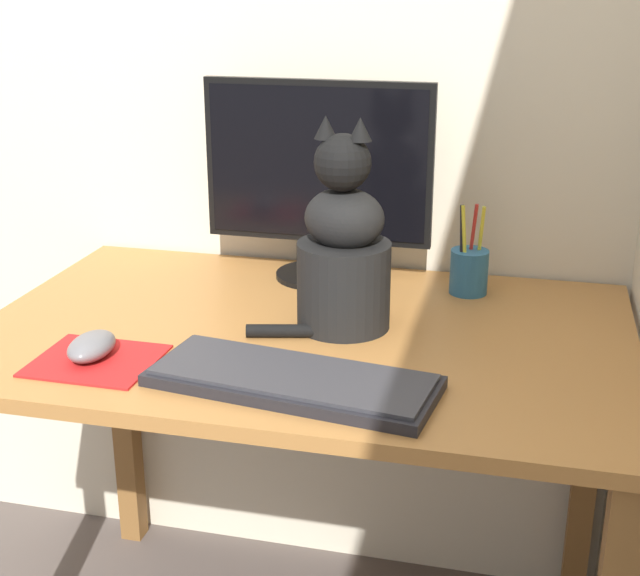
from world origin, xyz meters
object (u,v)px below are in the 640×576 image
pen_cup (469,270)px  computer_mouse_left (92,346)px  monitor (318,175)px  keyboard (293,380)px  cat (343,252)px

pen_cup → computer_mouse_left: bearing=-140.6°
monitor → computer_mouse_left: 0.57m
monitor → pen_cup: size_ratio=2.58×
keyboard → pen_cup: bearing=73.0°
keyboard → pen_cup: (0.22, 0.48, 0.03)m
monitor → keyboard: monitor is taller
monitor → cat: monitor is taller
computer_mouse_left → pen_cup: pen_cup is taller
keyboard → pen_cup: pen_cup is taller
monitor → computer_mouse_left: monitor is taller
cat → computer_mouse_left: bearing=-140.5°
keyboard → cat: size_ratio=1.23×
monitor → keyboard: 0.54m
monitor → pen_cup: (0.30, -0.02, -0.16)m
keyboard → cat: cat is taller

